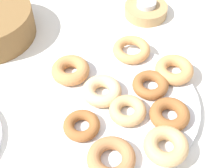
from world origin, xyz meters
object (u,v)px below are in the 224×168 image
donut_4 (82,125)px  donut_0 (174,70)px  donut_8 (150,84)px  donut_plate (119,105)px  donut_1 (170,114)px  donut_6 (111,158)px  donut_7 (126,111)px  tealight (146,3)px  donut_3 (102,91)px  donut_5 (70,70)px  donut_9 (166,146)px  donut_2 (131,50)px  candle_holder (146,10)px

donut_4 → donut_0: bearing=7.2°
donut_4 → donut_8: bearing=7.5°
donut_plate → donut_1: size_ratio=4.19×
donut_6 → donut_7: bearing=44.7°
tealight → donut_3: bearing=-140.1°
donut_0 → tealight: 0.25m
donut_5 → donut_9: (0.08, -0.27, -0.00)m
donut_plate → tealight: tealight is taller
donut_plate → donut_8: 0.08m
donut_plate → donut_2: size_ratio=3.84×
donut_4 → donut_7: donut_7 is taller
donut_3 → donut_4: 0.10m
donut_3 → donut_4: size_ratio=1.16×
donut_2 → candle_holder: (0.13, 0.13, -0.01)m
donut_0 → donut_3: size_ratio=1.03×
donut_1 → donut_6: size_ratio=0.91×
donut_3 → candle_holder: bearing=39.9°
donut_8 → donut_7: bearing=-155.6°
donut_0 → donut_6: size_ratio=0.96×
donut_2 → donut_5: donut_5 is taller
donut_2 → donut_7: bearing=-124.7°
donut_6 → donut_9: 0.11m
donut_3 → donut_6: donut_3 is taller
donut_3 → donut_8: donut_3 is taller
candle_holder → tealight: (0.00, 0.00, 0.02)m
donut_0 → donut_8: donut_0 is taller
donut_2 → donut_8: (-0.02, -0.11, 0.00)m
donut_0 → donut_4: size_ratio=1.19×
donut_3 → donut_8: 0.11m
donut_plate → donut_3: size_ratio=4.07×
donut_6 → donut_7: donut_6 is taller
donut_2 → donut_8: bearing=-101.0°
donut_plate → donut_7: (-0.00, -0.04, 0.02)m
donut_6 → donut_7: (0.08, 0.08, -0.00)m
donut_plate → donut_1: donut_1 is taller
donut_plate → candle_holder: 0.34m
donut_6 → donut_1: bearing=10.5°
donut_8 → donut_9: (-0.06, -0.15, 0.00)m
donut_9 → donut_7: bearing=102.2°
donut_4 → donut_5: donut_5 is taller
donut_plate → donut_4: size_ratio=4.70×
donut_2 → tealight: size_ratio=1.71×
donut_2 → tealight: 0.18m
donut_4 → donut_8: size_ratio=0.93×
donut_8 → donut_plate: bearing=-178.7°
donut_5 → donut_9: 0.28m
donut_plate → candle_holder: size_ratio=2.95×
donut_1 → donut_8: donut_1 is taller
donut_5 → donut_9: size_ratio=1.01×
donut_5 → donut_0: bearing=-28.7°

